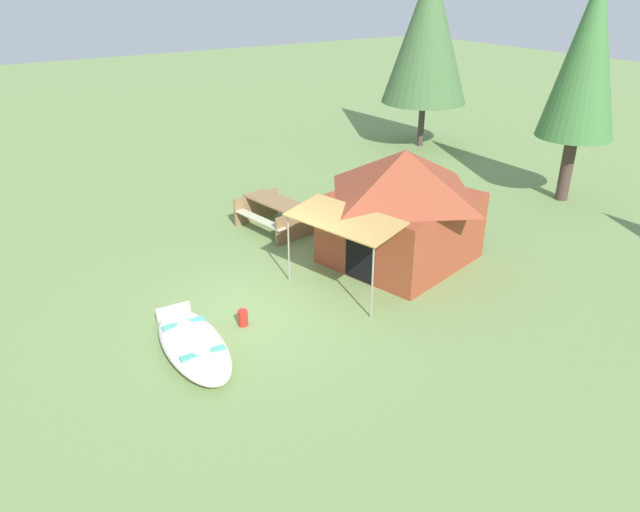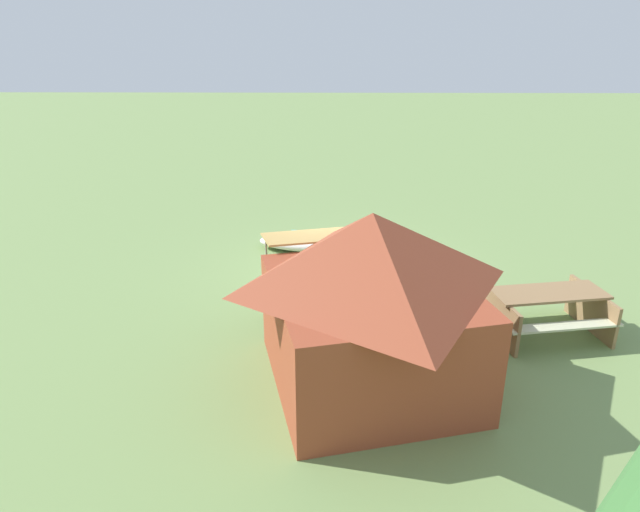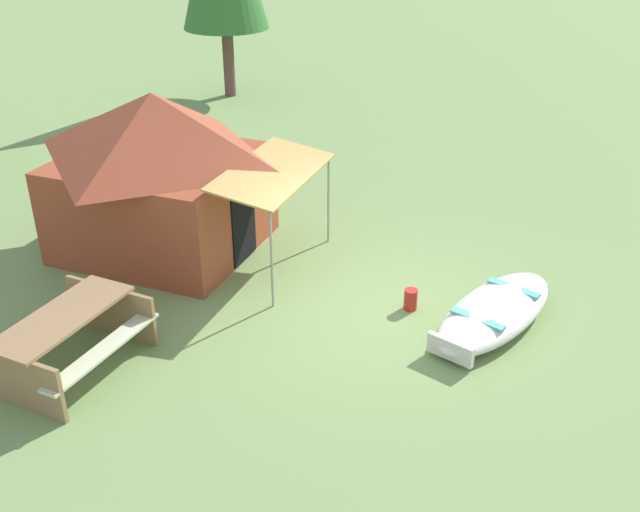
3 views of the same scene
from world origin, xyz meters
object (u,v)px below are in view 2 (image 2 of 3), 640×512
fuel_can (329,261)px  picnic_table (547,307)px  cooler_box (415,336)px  canvas_cabin_tent (370,298)px  beached_rowboat (315,242)px

fuel_can → picnic_table: bearing=142.4°
cooler_box → fuel_can: cooler_box is taller
cooler_box → fuel_can: (1.43, -3.38, -0.03)m
cooler_box → canvas_cabin_tent: bearing=48.7°
beached_rowboat → canvas_cabin_tent: bearing=99.4°
canvas_cabin_tent → picnic_table: 3.59m
fuel_can → canvas_cabin_tent: bearing=97.5°
picnic_table → fuel_can: size_ratio=6.70×
picnic_table → cooler_box: size_ratio=4.21×
picnic_table → beached_rowboat: bearing=-44.7°
canvas_cabin_tent → cooler_box: (-0.86, -0.98, -1.17)m
cooler_box → beached_rowboat: bearing=-68.7°
canvas_cabin_tent → picnic_table: canvas_cabin_tent is taller
canvas_cabin_tent → beached_rowboat: bearing=-80.6°
beached_rowboat → fuel_can: (-0.34, 1.14, -0.03)m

